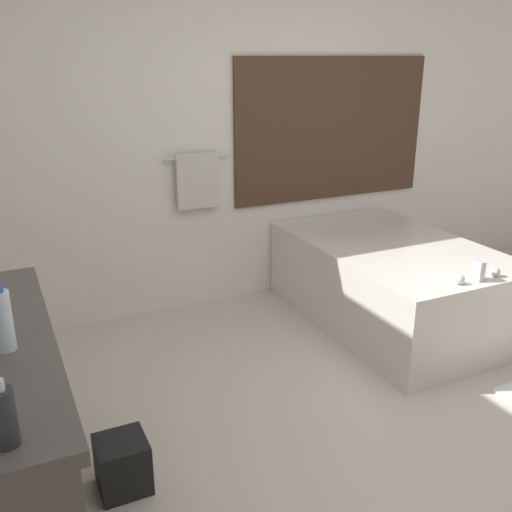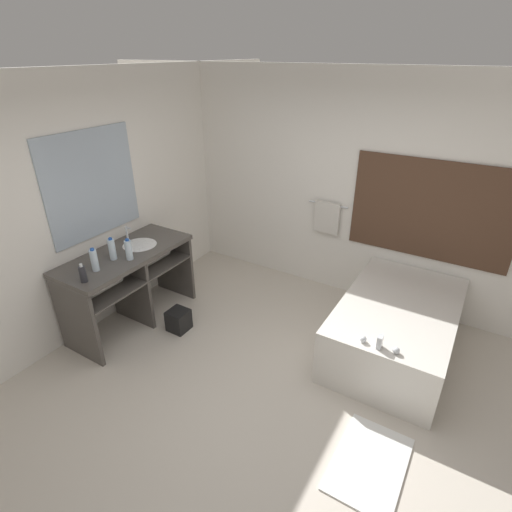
{
  "view_description": "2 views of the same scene",
  "coord_description": "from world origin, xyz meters",
  "px_view_note": "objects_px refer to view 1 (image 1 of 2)",
  "views": [
    {
      "loc": [
        -1.66,
        -1.7,
        1.83
      ],
      "look_at": [
        -0.4,
        0.95,
        0.8
      ],
      "focal_mm": 40.0,
      "sensor_mm": 36.0,
      "label": 1
    },
    {
      "loc": [
        1.33,
        -2.24,
        2.83
      ],
      "look_at": [
        -0.55,
        0.86,
        0.95
      ],
      "focal_mm": 28.0,
      "sensor_mm": 36.0,
      "label": 2
    }
  ],
  "objects_px": {
    "water_bottle_1": "(2,321)",
    "waste_bin": "(123,464)",
    "soap_dispenser": "(4,417)",
    "bathtub": "(392,278)"
  },
  "relations": [
    {
      "from": "soap_dispenser",
      "to": "water_bottle_1",
      "type": "bearing_deg",
      "value": 87.64
    },
    {
      "from": "soap_dispenser",
      "to": "waste_bin",
      "type": "bearing_deg",
      "value": 61.77
    },
    {
      "from": "water_bottle_1",
      "to": "bathtub",
      "type": "bearing_deg",
      "value": 23.5
    },
    {
      "from": "water_bottle_1",
      "to": "soap_dispenser",
      "type": "relative_size",
      "value": 1.22
    },
    {
      "from": "bathtub",
      "to": "soap_dispenser",
      "type": "xyz_separation_m",
      "value": [
        -2.57,
        -1.65,
        0.65
      ]
    },
    {
      "from": "waste_bin",
      "to": "soap_dispenser",
      "type": "bearing_deg",
      "value": -118.23
    },
    {
      "from": "bathtub",
      "to": "water_bottle_1",
      "type": "height_order",
      "value": "water_bottle_1"
    },
    {
      "from": "water_bottle_1",
      "to": "waste_bin",
      "type": "xyz_separation_m",
      "value": [
        0.38,
        0.21,
        -0.88
      ]
    },
    {
      "from": "water_bottle_1",
      "to": "soap_dispenser",
      "type": "bearing_deg",
      "value": -92.36
    },
    {
      "from": "water_bottle_1",
      "to": "waste_bin",
      "type": "height_order",
      "value": "water_bottle_1"
    }
  ]
}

